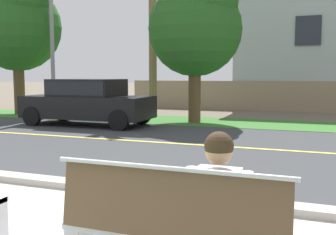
{
  "coord_description": "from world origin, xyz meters",
  "views": [
    {
      "loc": [
        2.42,
        -2.54,
        1.67
      ],
      "look_at": [
        0.21,
        3.35,
        1.0
      ],
      "focal_mm": 42.53,
      "sensor_mm": 36.0,
      "label": 1
    }
  ],
  "objects": [
    {
      "name": "car_black_far",
      "position": [
        -4.75,
        8.9,
        0.85
      ],
      "size": [
        4.3,
        1.86,
        1.54
      ],
      "color": "black",
      "rests_on": "ground_plane"
    },
    {
      "name": "street_asphalt",
      "position": [
        0.0,
        6.5,
        0.0
      ],
      "size": [
        52.0,
        8.0,
        0.01
      ],
      "primitive_type": "cube",
      "color": "#383A3D",
      "rests_on": "ground_plane"
    },
    {
      "name": "streetlamp",
      "position": [
        -7.51,
        11.02,
        3.87
      ],
      "size": [
        0.24,
        2.1,
        6.74
      ],
      "color": "gray",
      "rests_on": "ground_plane"
    },
    {
      "name": "bench_right",
      "position": [
        1.41,
        0.28,
        0.46
      ],
      "size": [
        1.87,
        0.48,
        1.01
      ],
      "color": "silver",
      "rests_on": "ground_plane"
    },
    {
      "name": "road_centre_line",
      "position": [
        0.0,
        6.5,
        0.01
      ],
      "size": [
        48.0,
        0.14,
        0.01
      ],
      "primitive_type": "cube",
      "color": "#E0CC4C",
      "rests_on": "ground_plane"
    },
    {
      "name": "garden_wall",
      "position": [
        -0.0,
        16.42,
        0.7
      ],
      "size": [
        13.0,
        0.36,
        1.4
      ],
      "primitive_type": "cube",
      "color": "gray",
      "rests_on": "ground_plane"
    },
    {
      "name": "ground_plane",
      "position": [
        0.0,
        8.0,
        0.0
      ],
      "size": [
        140.0,
        140.0,
        0.0
      ],
      "primitive_type": "plane",
      "color": "#665B4C"
    },
    {
      "name": "far_verge_grass",
      "position": [
        0.0,
        11.21,
        0.01
      ],
      "size": [
        48.0,
        2.8,
        0.02
      ],
      "primitive_type": "cube",
      "color": "#38702D",
      "rests_on": "ground_plane"
    },
    {
      "name": "seated_person_white",
      "position": [
        1.74,
        0.45,
        0.68
      ],
      "size": [
        0.52,
        0.68,
        1.25
      ],
      "color": "#333D56",
      "rests_on": "ground_plane"
    },
    {
      "name": "curb_edge",
      "position": [
        0.0,
        2.35,
        0.06
      ],
      "size": [
        44.0,
        0.3,
        0.11
      ],
      "primitive_type": "cube",
      "color": "#ADA89E",
      "rests_on": "ground_plane"
    },
    {
      "name": "shade_tree_left",
      "position": [
        -1.51,
        10.78,
        3.48
      ],
      "size": [
        3.25,
        3.25,
        5.36
      ],
      "color": "brown",
      "rests_on": "ground_plane"
    },
    {
      "name": "shade_tree_far_left",
      "position": [
        -9.41,
        11.09,
        3.94
      ],
      "size": [
        3.68,
        3.68,
        6.08
      ],
      "color": "brown",
      "rests_on": "ground_plane"
    }
  ]
}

